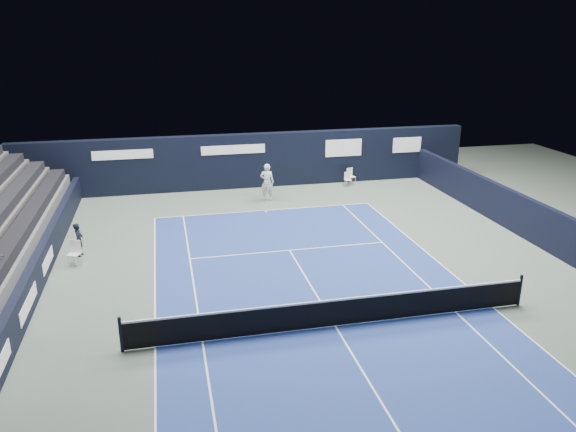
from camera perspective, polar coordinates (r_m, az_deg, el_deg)
name	(u,v)px	position (r m, az deg, el deg)	size (l,w,h in m)	color
ground	(318,298)	(19.56, 3.06, -8.28)	(48.00, 48.00, 0.00)	#505F56
court_surface	(335,326)	(17.87, 4.83, -11.09)	(10.97, 23.77, 0.01)	navy
enclosure_wall_right	(521,215)	(27.01, 22.63, 0.07)	(0.30, 22.00, 1.80)	black
folding_chair_back_a	(347,177)	(32.98, 6.06, 4.00)	(0.36, 0.39, 0.82)	silver
folding_chair_back_b	(350,175)	(33.43, 6.36, 4.17)	(0.52, 0.51, 0.94)	white
line_judge_chair	(75,251)	(23.43, -20.84, -3.34)	(0.57, 0.56, 0.98)	white
line_judge	(79,240)	(24.19, -20.48, -2.26)	(0.51, 0.33, 1.39)	black
court_markings	(335,326)	(17.87, 4.83, -11.08)	(11.03, 23.83, 0.00)	white
tennis_net	(336,312)	(17.63, 4.87, -9.67)	(12.90, 0.10, 1.10)	black
back_sponsor_wall	(250,160)	(32.45, -3.84, 5.65)	(26.00, 0.63, 3.10)	black
side_barrier_left	(43,261)	(22.79, -23.63, -4.22)	(0.33, 22.00, 1.20)	black
tennis_player	(267,182)	(29.92, -2.14, 3.46)	(0.85, 0.96, 2.00)	white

